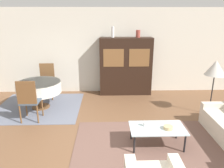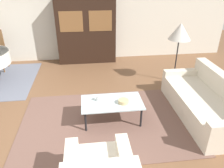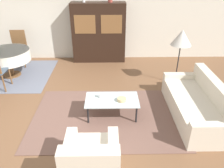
{
  "view_description": "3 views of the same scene",
  "coord_description": "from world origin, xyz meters",
  "px_view_note": "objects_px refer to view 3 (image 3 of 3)",
  "views": [
    {
      "loc": [
        0.06,
        -3.41,
        2.49
      ],
      "look_at": [
        0.2,
        1.4,
        0.95
      ],
      "focal_mm": 35.0,
      "sensor_mm": 36.0,
      "label": 1
    },
    {
      "loc": [
        0.65,
        -2.88,
        2.43
      ],
      "look_at": [
        1.05,
        0.33,
        0.75
      ],
      "focal_mm": 35.0,
      "sensor_mm": 36.0,
      "label": 2
    },
    {
      "loc": [
        0.99,
        -3.37,
        2.77
      ],
      "look_at": [
        1.05,
        0.33,
        0.75
      ],
      "focal_mm": 35.0,
      "sensor_mm": 36.0,
      "label": 3
    }
  ],
  "objects_px": {
    "armchair": "(91,160)",
    "display_cabinet": "(99,33)",
    "dining_chair_far": "(19,46)",
    "bowl": "(122,99)",
    "couch": "(198,105)",
    "dining_table": "(8,56)",
    "floor_lamp": "(182,39)",
    "coffee_table": "(112,101)",
    "cup": "(100,96)"
  },
  "relations": [
    {
      "from": "armchair",
      "to": "display_cabinet",
      "type": "height_order",
      "value": "display_cabinet"
    },
    {
      "from": "dining_chair_far",
      "to": "bowl",
      "type": "relative_size",
      "value": 5.77
    },
    {
      "from": "couch",
      "to": "dining_table",
      "type": "xyz_separation_m",
      "value": [
        -4.57,
        1.96,
        0.32
      ]
    },
    {
      "from": "dining_table",
      "to": "bowl",
      "type": "xyz_separation_m",
      "value": [
        3.01,
        -1.99,
        -0.16
      ]
    },
    {
      "from": "couch",
      "to": "display_cabinet",
      "type": "xyz_separation_m",
      "value": [
        -2.12,
        3.06,
        0.64
      ]
    },
    {
      "from": "dining_table",
      "to": "floor_lamp",
      "type": "xyz_separation_m",
      "value": [
        4.51,
        -0.53,
        0.61
      ]
    },
    {
      "from": "coffee_table",
      "to": "dining_chair_far",
      "type": "bearing_deg",
      "value": 135.61
    },
    {
      "from": "display_cabinet",
      "to": "dining_table",
      "type": "height_order",
      "value": "display_cabinet"
    },
    {
      "from": "display_cabinet",
      "to": "bowl",
      "type": "relative_size",
      "value": 9.99
    },
    {
      "from": "coffee_table",
      "to": "display_cabinet",
      "type": "height_order",
      "value": "display_cabinet"
    },
    {
      "from": "coffee_table",
      "to": "armchair",
      "type": "bearing_deg",
      "value": -102.76
    },
    {
      "from": "floor_lamp",
      "to": "bowl",
      "type": "distance_m",
      "value": 2.24
    },
    {
      "from": "armchair",
      "to": "dining_chair_far",
      "type": "relative_size",
      "value": 0.77
    },
    {
      "from": "armchair",
      "to": "cup",
      "type": "xyz_separation_m",
      "value": [
        0.09,
        1.51,
        0.17
      ]
    },
    {
      "from": "couch",
      "to": "dining_table",
      "type": "distance_m",
      "value": 4.99
    },
    {
      "from": "armchair",
      "to": "display_cabinet",
      "type": "relative_size",
      "value": 0.45
    },
    {
      "from": "coffee_table",
      "to": "bowl",
      "type": "xyz_separation_m",
      "value": [
        0.19,
        -0.06,
        0.07
      ]
    },
    {
      "from": "display_cabinet",
      "to": "floor_lamp",
      "type": "bearing_deg",
      "value": -38.41
    },
    {
      "from": "coffee_table",
      "to": "cup",
      "type": "xyz_separation_m",
      "value": [
        -0.23,
        0.07,
        0.08
      ]
    },
    {
      "from": "display_cabinet",
      "to": "dining_table",
      "type": "bearing_deg",
      "value": -155.76
    },
    {
      "from": "display_cabinet",
      "to": "bowl",
      "type": "distance_m",
      "value": 3.18
    },
    {
      "from": "couch",
      "to": "floor_lamp",
      "type": "height_order",
      "value": "floor_lamp"
    },
    {
      "from": "floor_lamp",
      "to": "coffee_table",
      "type": "bearing_deg",
      "value": -140.54
    },
    {
      "from": "armchair",
      "to": "dining_table",
      "type": "xyz_separation_m",
      "value": [
        -2.49,
        3.36,
        0.32
      ]
    },
    {
      "from": "dining_table",
      "to": "dining_chair_far",
      "type": "relative_size",
      "value": 1.14
    },
    {
      "from": "couch",
      "to": "dining_chair_far",
      "type": "bearing_deg",
      "value": 58.69
    },
    {
      "from": "dining_chair_far",
      "to": "armchair",
      "type": "bearing_deg",
      "value": 120.73
    },
    {
      "from": "armchair",
      "to": "couch",
      "type": "bearing_deg",
      "value": 33.99
    },
    {
      "from": "armchair",
      "to": "floor_lamp",
      "type": "bearing_deg",
      "value": 54.45
    },
    {
      "from": "cup",
      "to": "bowl",
      "type": "height_order",
      "value": "cup"
    },
    {
      "from": "dining_table",
      "to": "cup",
      "type": "distance_m",
      "value": 3.18
    },
    {
      "from": "dining_table",
      "to": "cup",
      "type": "xyz_separation_m",
      "value": [
        2.58,
        -1.86,
        -0.15
      ]
    },
    {
      "from": "floor_lamp",
      "to": "armchair",
      "type": "bearing_deg",
      "value": -125.55
    },
    {
      "from": "armchair",
      "to": "display_cabinet",
      "type": "xyz_separation_m",
      "value": [
        -0.04,
        4.47,
        0.63
      ]
    },
    {
      "from": "armchair",
      "to": "coffee_table",
      "type": "xyz_separation_m",
      "value": [
        0.32,
        1.43,
        0.08
      ]
    },
    {
      "from": "coffee_table",
      "to": "couch",
      "type": "bearing_deg",
      "value": -0.89
    },
    {
      "from": "dining_table",
      "to": "cup",
      "type": "bearing_deg",
      "value": -35.77
    },
    {
      "from": "dining_chair_far",
      "to": "floor_lamp",
      "type": "bearing_deg",
      "value": 163.29
    },
    {
      "from": "couch",
      "to": "armchair",
      "type": "xyz_separation_m",
      "value": [
        -2.08,
        -1.41,
        0.01
      ]
    },
    {
      "from": "armchair",
      "to": "cup",
      "type": "distance_m",
      "value": 1.52
    },
    {
      "from": "couch",
      "to": "bowl",
      "type": "relative_size",
      "value": 11.11
    },
    {
      "from": "armchair",
      "to": "dining_table",
      "type": "height_order",
      "value": "dining_table"
    },
    {
      "from": "couch",
      "to": "floor_lamp",
      "type": "relative_size",
      "value": 1.41
    },
    {
      "from": "coffee_table",
      "to": "floor_lamp",
      "type": "relative_size",
      "value": 0.75
    },
    {
      "from": "dining_table",
      "to": "armchair",
      "type": "bearing_deg",
      "value": -53.49
    },
    {
      "from": "coffee_table",
      "to": "display_cabinet",
      "type": "bearing_deg",
      "value": 96.79
    },
    {
      "from": "cup",
      "to": "dining_chair_far",
      "type": "bearing_deg",
      "value": 133.87
    },
    {
      "from": "display_cabinet",
      "to": "dining_chair_far",
      "type": "distance_m",
      "value": 2.49
    },
    {
      "from": "cup",
      "to": "couch",
      "type": "bearing_deg",
      "value": -2.85
    },
    {
      "from": "dining_table",
      "to": "floor_lamp",
      "type": "relative_size",
      "value": 0.84
    }
  ]
}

